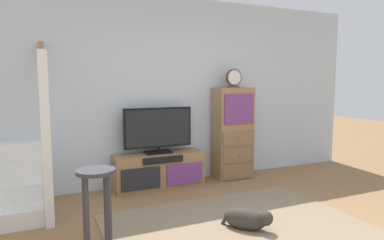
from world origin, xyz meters
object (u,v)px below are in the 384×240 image
(desk_clock, at_px, (234,78))
(bar_stool_near, at_px, (96,190))
(media_console, at_px, (159,170))
(dog, at_px, (248,219))
(side_cabinet, at_px, (233,133))
(television, at_px, (158,129))

(desk_clock, relative_size, bar_stool_near, 0.38)
(media_console, xyz_separation_m, dog, (0.37, -1.69, -0.13))
(dog, bearing_deg, bar_stool_near, 171.75)
(media_console, distance_m, dog, 1.73)
(side_cabinet, distance_m, dog, 1.98)
(media_console, xyz_separation_m, bar_stool_near, (-1.07, -1.48, 0.30))
(side_cabinet, height_order, bar_stool_near, side_cabinet)
(desk_clock, relative_size, dog, 0.60)
(media_console, xyz_separation_m, television, (-0.00, 0.02, 0.59))
(television, distance_m, side_cabinet, 1.21)
(media_console, distance_m, bar_stool_near, 1.85)
(television, bearing_deg, dog, -77.96)
(media_console, bearing_deg, television, 90.00)
(bar_stool_near, distance_m, dog, 1.51)
(media_console, xyz_separation_m, side_cabinet, (1.20, 0.01, 0.45))
(side_cabinet, xyz_separation_m, bar_stool_near, (-2.27, -1.49, -0.16))
(side_cabinet, relative_size, desk_clock, 5.03)
(side_cabinet, xyz_separation_m, dog, (-0.84, -1.70, -0.58))
(dog, bearing_deg, side_cabinet, 63.79)
(media_console, height_order, dog, media_console)
(desk_clock, height_order, bar_stool_near, desk_clock)
(television, distance_m, desk_clock, 1.39)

